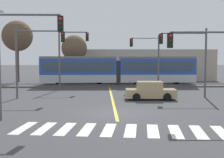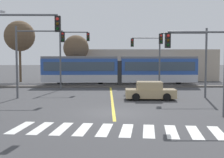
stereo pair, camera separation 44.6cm
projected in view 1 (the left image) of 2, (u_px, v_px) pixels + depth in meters
The scene contains 26 objects.
ground_plane at pixel (116, 113), 20.09m from camera, with size 200.00×200.00×0.00m, color #3D3D3F.
track_bed at pixel (109, 85), 37.92m from camera, with size 120.00×4.00×0.18m, color #56514C.
rail_near at pixel (109, 85), 37.19m from camera, with size 120.00×0.08×0.10m, color #939399.
rail_far at pixel (109, 84), 38.62m from camera, with size 120.00×0.08×0.10m, color #939399.
light_rail_tram at pixel (118, 69), 37.80m from camera, with size 18.50×2.64×3.43m.
crosswalk_stripe_0 at pixel (24, 128), 16.03m from camera, with size 0.56×2.80×0.01m, color silver.
crosswalk_stripe_1 at pixel (45, 128), 15.92m from camera, with size 0.56×2.80×0.01m, color silver.
crosswalk_stripe_2 at pixel (66, 129), 15.81m from camera, with size 0.56×2.80×0.01m, color silver.
crosswalk_stripe_3 at pixel (87, 129), 15.71m from camera, with size 0.56×2.80×0.01m, color silver.
crosswalk_stripe_4 at pixel (109, 130), 15.60m from camera, with size 0.56×2.80×0.01m, color silver.
crosswalk_stripe_5 at pixel (131, 130), 15.49m from camera, with size 0.56×2.80×0.01m, color silver.
crosswalk_stripe_6 at pixel (153, 131), 15.39m from camera, with size 0.56×2.80×0.01m, color silver.
crosswalk_stripe_7 at pixel (175, 131), 15.28m from camera, with size 0.56×2.80×0.01m, color silver.
crosswalk_stripe_8 at pixel (198, 132), 15.17m from camera, with size 0.56×2.80×0.01m, color silver.
crosswalk_stripe_9 at pixel (222, 132), 15.07m from camera, with size 0.56×2.80×0.01m, color silver.
lane_centre_line at pixel (112, 99), 26.73m from camera, with size 0.20×18.45×0.01m, color gold.
sedan_crossing at pixel (150, 91), 26.33m from camera, with size 4.25×2.02×1.52m.
traffic_light_near_left at pixel (20, 46), 17.58m from camera, with size 3.75×0.38×6.47m.
traffic_light_mid_right at pixel (190, 51), 27.37m from camera, with size 4.25×0.38×6.10m.
traffic_light_mid_left at pixel (33, 50), 26.70m from camera, with size 4.25×0.38×6.24m.
traffic_light_far_right at pixel (149, 53), 33.96m from camera, with size 3.25×0.38×5.92m.
traffic_light_near_right at pixel (206, 56), 18.75m from camera, with size 3.75×0.38×5.58m.
traffic_light_far_left at pixel (69, 49), 33.43m from camera, with size 3.25×0.38×6.78m.
bare_tree_far_west at pixel (17, 36), 42.98m from camera, with size 4.23×4.23×8.51m.
bare_tree_west at pixel (74, 48), 42.35m from camera, with size 3.49×3.49×6.46m.
building_backdrop_far at pixel (144, 65), 47.66m from camera, with size 20.58×6.00×4.58m, color tan.
Camera 1 is at (-0.88, -19.85, 3.73)m, focal length 50.00 mm.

